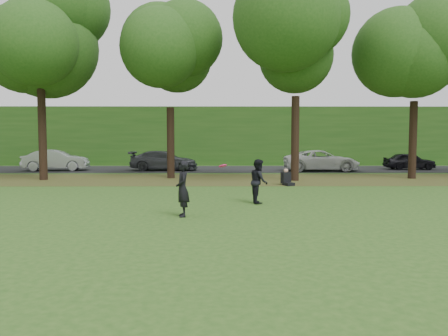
# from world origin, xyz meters

# --- Properties ---
(ground) EXTENTS (120.00, 120.00, 0.00)m
(ground) POSITION_xyz_m (0.00, 0.00, 0.00)
(ground) COLOR #284F18
(ground) RESTS_ON ground
(leaf_litter) EXTENTS (60.00, 7.00, 0.01)m
(leaf_litter) POSITION_xyz_m (0.00, 13.00, 0.01)
(leaf_litter) COLOR #4A391A
(leaf_litter) RESTS_ON ground
(street) EXTENTS (70.00, 7.00, 0.02)m
(street) POSITION_xyz_m (0.00, 21.00, 0.01)
(street) COLOR black
(street) RESTS_ON ground
(far_hedge) EXTENTS (70.00, 3.00, 5.00)m
(far_hedge) POSITION_xyz_m (0.00, 27.00, 2.50)
(far_hedge) COLOR #204C15
(far_hedge) RESTS_ON ground
(player_left) EXTENTS (0.51, 0.68, 1.68)m
(player_left) POSITION_xyz_m (-1.22, 1.40, 0.84)
(player_left) COLOR black
(player_left) RESTS_ON ground
(player_right) EXTENTS (0.65, 0.81, 1.60)m
(player_right) POSITION_xyz_m (1.29, 4.07, 0.80)
(player_right) COLOR black
(player_right) RESTS_ON ground
(parked_cars) EXTENTS (37.36, 3.79, 1.50)m
(parked_cars) POSITION_xyz_m (-3.08, 19.76, 0.74)
(parked_cars) COLOR black
(parked_cars) RESTS_ON street
(frisbee) EXTENTS (0.30, 0.28, 0.16)m
(frisbee) POSITION_xyz_m (-0.01, 2.91, 1.43)
(frisbee) COLOR #FB1574
(frisbee) RESTS_ON ground
(seated_person) EXTENTS (0.65, 0.83, 0.83)m
(seated_person) POSITION_xyz_m (3.20, 9.98, 0.31)
(seated_person) COLOR black
(seated_person) RESTS_ON ground
(tree_line) EXTENTS (55.30, 7.90, 12.31)m
(tree_line) POSITION_xyz_m (-0.34, 12.94, 7.84)
(tree_line) COLOR black
(tree_line) RESTS_ON ground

